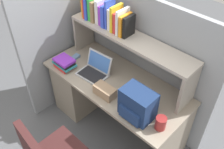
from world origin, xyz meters
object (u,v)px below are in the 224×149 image
at_px(computer_mouse, 75,57).
at_px(snack_canister, 161,123).
at_px(backpack, 137,105).
at_px(tissue_box, 105,91).
at_px(laptop, 95,70).
at_px(paper_cup, 151,101).

distance_m(computer_mouse, snack_canister, 1.29).
height_order(backpack, tissue_box, backpack).
relative_size(laptop, snack_canister, 2.65).
xyz_separation_m(laptop, paper_cup, (0.70, 0.07, -0.00)).
relative_size(computer_mouse, snack_canister, 0.83).
relative_size(laptop, computer_mouse, 3.20).
distance_m(backpack, computer_mouse, 1.06).
distance_m(laptop, backpack, 0.70).
bearing_deg(paper_cup, snack_canister, -36.28).
bearing_deg(paper_cup, backpack, -95.04).
relative_size(laptop, backpack, 1.11).
height_order(paper_cup, snack_canister, snack_canister).
bearing_deg(snack_canister, tissue_box, -175.23).
xyz_separation_m(computer_mouse, tissue_box, (0.66, -0.17, 0.03)).
bearing_deg(backpack, computer_mouse, 171.53).
bearing_deg(computer_mouse, laptop, -13.44).
height_order(backpack, paper_cup, backpack).
distance_m(paper_cup, tissue_box, 0.46).
distance_m(computer_mouse, paper_cup, 1.06).
height_order(tissue_box, snack_canister, snack_canister).
distance_m(laptop, computer_mouse, 0.36).
distance_m(backpack, tissue_box, 0.40).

